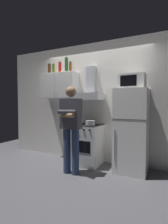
# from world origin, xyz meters

# --- Properties ---
(ground_plane) EXTENTS (7.00, 7.00, 0.00)m
(ground_plane) POSITION_xyz_m (0.00, 0.00, 0.00)
(ground_plane) COLOR #4C4C51
(back_wall_tiled) EXTENTS (4.80, 0.10, 2.70)m
(back_wall_tiled) POSITION_xyz_m (0.00, 0.60, 1.35)
(back_wall_tiled) COLOR silver
(back_wall_tiled) RESTS_ON ground_plane
(upper_cabinet) EXTENTS (0.90, 0.37, 0.60)m
(upper_cabinet) POSITION_xyz_m (-0.85, 0.37, 1.75)
(upper_cabinet) COLOR white
(stove_oven) EXTENTS (0.60, 0.62, 0.87)m
(stove_oven) POSITION_xyz_m (-0.05, 0.25, 0.43)
(stove_oven) COLOR silver
(stove_oven) RESTS_ON ground_plane
(range_hood) EXTENTS (0.60, 0.44, 0.75)m
(range_hood) POSITION_xyz_m (-0.05, 0.38, 1.60)
(range_hood) COLOR #B7BABF
(refrigerator) EXTENTS (0.60, 0.62, 1.60)m
(refrigerator) POSITION_xyz_m (0.90, 0.25, 0.80)
(refrigerator) COLOR white
(refrigerator) RESTS_ON ground_plane
(microwave) EXTENTS (0.48, 0.37, 0.28)m
(microwave) POSITION_xyz_m (0.90, 0.27, 1.74)
(microwave) COLOR silver
(microwave) RESTS_ON refrigerator
(person_standing) EXTENTS (0.38, 0.33, 1.64)m
(person_standing) POSITION_xyz_m (-0.10, -0.36, 0.90)
(person_standing) COLOR navy
(person_standing) RESTS_ON ground_plane
(cooking_pot) EXTENTS (0.29, 0.19, 0.10)m
(cooking_pot) POSITION_xyz_m (0.08, 0.13, 0.92)
(cooking_pot) COLOR #B7BABF
(cooking_pot) RESTS_ON stove_oven
(bottle_rum_dark) EXTENTS (0.07, 0.07, 0.27)m
(bottle_rum_dark) POSITION_xyz_m (-1.16, 0.41, 2.18)
(bottle_rum_dark) COLOR #47230F
(bottle_rum_dark) RESTS_ON upper_cabinet
(bottle_soda_red) EXTENTS (0.07, 0.07, 0.27)m
(bottle_soda_red) POSITION_xyz_m (-0.81, 0.36, 2.18)
(bottle_soda_red) COLOR red
(bottle_soda_red) RESTS_ON upper_cabinet
(bottle_wine_green) EXTENTS (0.08, 0.08, 0.36)m
(bottle_wine_green) POSITION_xyz_m (-0.64, 0.38, 2.22)
(bottle_wine_green) COLOR #19471E
(bottle_wine_green) RESTS_ON upper_cabinet
(bottle_olive_oil) EXTENTS (0.06, 0.06, 0.24)m
(bottle_olive_oil) POSITION_xyz_m (-1.00, 0.36, 2.16)
(bottle_olive_oil) COLOR #4C6B19
(bottle_olive_oil) RESTS_ON upper_cabinet
(bottle_beer_brown) EXTENTS (0.06, 0.06, 0.26)m
(bottle_beer_brown) POSITION_xyz_m (-0.55, 0.41, 2.17)
(bottle_beer_brown) COLOR brown
(bottle_beer_brown) RESTS_ON upper_cabinet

